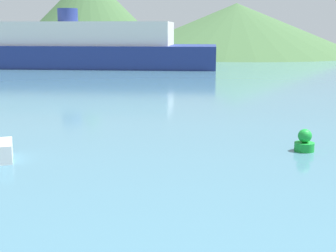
# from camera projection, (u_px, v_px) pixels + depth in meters

# --- Properties ---
(ferry_distant) EXTENTS (36.29, 12.63, 6.95)m
(ferry_distant) POSITION_uv_depth(u_px,v_px,m) (69.00, 47.00, 56.81)
(ferry_distant) COLOR navy
(ferry_distant) RESTS_ON ground_plane
(buoy_marker) EXTENTS (0.72, 0.72, 0.83)m
(buoy_marker) POSITION_uv_depth(u_px,v_px,m) (305.00, 142.00, 17.15)
(buoy_marker) COLOR green
(buoy_marker) RESTS_ON ground_plane
(hill_central) EXTENTS (32.28, 32.28, 15.75)m
(hill_central) POSITION_uv_depth(u_px,v_px,m) (89.00, 13.00, 94.35)
(hill_central) COLOR #3D6038
(hill_central) RESTS_ON ground_plane
(hill_east) EXTENTS (45.36, 45.36, 9.27)m
(hill_east) POSITION_uv_depth(u_px,v_px,m) (236.00, 29.00, 86.35)
(hill_east) COLOR #3D6038
(hill_east) RESTS_ON ground_plane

